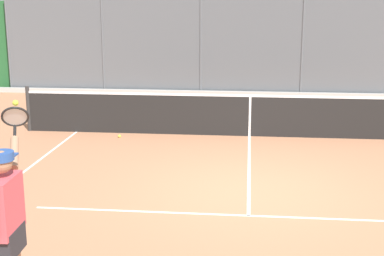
{
  "coord_description": "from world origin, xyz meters",
  "views": [
    {
      "loc": [
        0.04,
        8.52,
        3.04
      ],
      "look_at": [
        0.93,
        0.01,
        1.05
      ],
      "focal_mm": 51.6,
      "sensor_mm": 36.0,
      "label": 1
    }
  ],
  "objects": [
    {
      "name": "fence_backdrop",
      "position": [
        0.0,
        -9.98,
        1.49
      ],
      "size": [
        19.18,
        1.37,
        3.18
      ],
      "color": "#565B60",
      "rests_on": "ground"
    },
    {
      "name": "tennis_net",
      "position": [
        0.0,
        -3.79,
        0.49
      ],
      "size": [
        10.51,
        0.09,
        1.07
      ],
      "color": "#2D2D2D",
      "rests_on": "ground"
    },
    {
      "name": "tennis_ball_mid_court",
      "position": [
        2.93,
        -3.36,
        0.03
      ],
      "size": [
        0.07,
        0.07,
        0.07
      ],
      "primitive_type": "sphere",
      "color": "#D6E042",
      "rests_on": "ground"
    },
    {
      "name": "tennis_player",
      "position": [
        2.32,
        3.8,
        0.99
      ],
      "size": [
        0.51,
        1.39,
        1.97
      ],
      "rotation": [
        0.0,
        0.0,
        -1.53
      ],
      "color": "silver",
      "rests_on": "ground"
    },
    {
      "name": "court_line_markings",
      "position": [
        0.0,
        1.36,
        0.0
      ],
      "size": [
        8.18,
        8.76,
        0.01
      ],
      "color": "white",
      "rests_on": "ground"
    },
    {
      "name": "ground_plane",
      "position": [
        0.0,
        0.0,
        0.0
      ],
      "size": [
        60.0,
        60.0,
        0.0
      ],
      "primitive_type": "plane",
      "color": "#B27551"
    }
  ]
}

